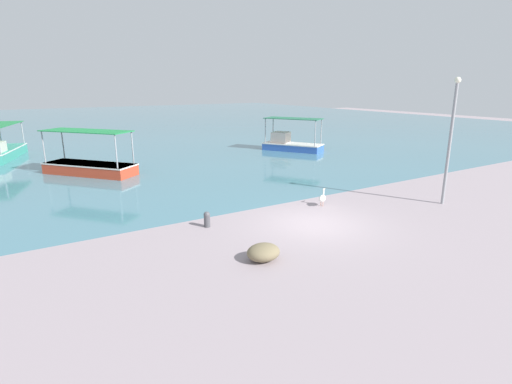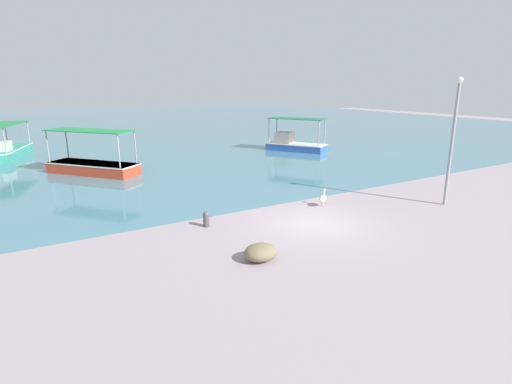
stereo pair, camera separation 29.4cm
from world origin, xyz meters
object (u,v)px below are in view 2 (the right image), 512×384
object	(u,v)px
fishing_boat_near_left	(7,150)
mooring_bollard	(206,218)
pelican	(323,198)
lamp_post	(453,135)
fishing_boat_far_right	(294,143)
net_pile	(261,252)
fishing_boat_center	(93,165)

from	to	relation	value
fishing_boat_near_left	mooring_bollard	distance (m)	22.71
pelican	lamp_post	bearing A→B (deg)	-28.09
fishing_boat_near_left	mooring_bollard	bearing A→B (deg)	-72.58
fishing_boat_far_right	mooring_bollard	distance (m)	19.44
lamp_post	net_pile	size ratio (longest dim) A/B	5.23
pelican	fishing_boat_near_left	bearing A→B (deg)	119.73
fishing_boat_center	mooring_bollard	distance (m)	12.70
fishing_boat_near_left	pelican	size ratio (longest dim) A/B	7.98
fishing_boat_center	lamp_post	world-z (taller)	lamp_post
fishing_boat_center	fishing_boat_far_right	world-z (taller)	fishing_boat_center
fishing_boat_center	fishing_boat_near_left	bearing A→B (deg)	117.03
fishing_boat_near_left	mooring_bollard	xyz separation A→B (m)	(6.80, -21.67, -0.25)
pelican	net_pile	bearing A→B (deg)	-147.36
net_pile	fishing_boat_far_right	bearing A→B (deg)	51.22
pelican	mooring_bollard	world-z (taller)	pelican
fishing_boat_center	fishing_boat_near_left	world-z (taller)	fishing_boat_center
mooring_bollard	net_pile	xyz separation A→B (m)	(0.21, -3.76, -0.06)
lamp_post	pelican	bearing A→B (deg)	151.91
fishing_boat_far_right	mooring_bollard	xyz separation A→B (m)	(-14.04, -13.45, -0.28)
fishing_boat_far_right	lamp_post	distance (m)	16.91
mooring_bollard	net_pile	world-z (taller)	mooring_bollard
fishing_boat_center	pelican	bearing A→B (deg)	-58.43
fishing_boat_far_right	pelican	distance (m)	16.02
fishing_boat_center	pelican	distance (m)	14.97
mooring_bollard	fishing_boat_near_left	bearing A→B (deg)	107.42
mooring_bollard	fishing_boat_far_right	bearing A→B (deg)	43.78
net_pile	fishing_boat_center	bearing A→B (deg)	98.17
fishing_boat_far_right	pelican	world-z (taller)	fishing_boat_far_right
fishing_boat_near_left	pelican	xyz separation A→B (m)	(12.51, -21.90, -0.21)
net_pile	mooring_bollard	bearing A→B (deg)	93.15
fishing_boat_near_left	pelican	world-z (taller)	fishing_boat_near_left
lamp_post	mooring_bollard	size ratio (longest dim) A/B	9.14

